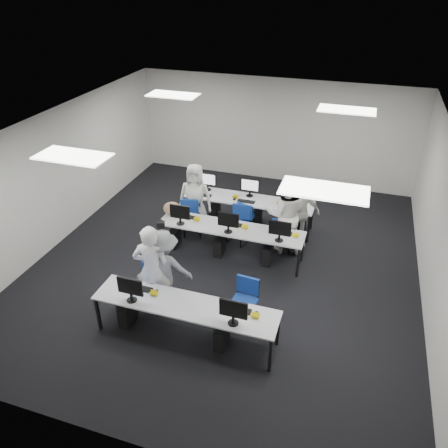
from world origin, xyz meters
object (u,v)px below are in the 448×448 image
(chair_0, at_px, (151,295))
(student_2, at_px, (195,197))
(chair_6, at_px, (243,224))
(student_0, at_px, (152,270))
(student_1, at_px, (286,214))
(photographer, at_px, (164,269))
(chair_7, at_px, (279,236))
(chair_3, at_px, (240,230))
(chair_4, at_px, (283,239))
(student_3, at_px, (298,213))
(desk_front, at_px, (185,307))
(chair_1, at_px, (244,310))
(chair_5, at_px, (191,219))
(chair_2, at_px, (192,223))
(desk_mid, at_px, (231,230))

(chair_0, distance_m, student_2, 3.06)
(chair_6, bearing_deg, chair_0, -109.36)
(student_0, xyz_separation_m, student_1, (1.91, 2.71, 0.02))
(chair_0, relative_size, photographer, 0.55)
(student_1, height_order, photographer, student_1)
(chair_7, distance_m, photographer, 3.15)
(chair_6, bearing_deg, student_2, 179.10)
(chair_6, bearing_deg, student_0, -107.76)
(chair_3, height_order, chair_4, chair_3)
(chair_3, xyz_separation_m, student_0, (-0.86, -2.75, 0.62))
(student_3, bearing_deg, student_1, -146.31)
(desk_front, bearing_deg, chair_0, 150.83)
(chair_3, relative_size, student_2, 0.54)
(chair_1, xyz_separation_m, student_1, (0.23, 2.56, 0.65))
(chair_6, height_order, student_0, student_0)
(chair_4, bearing_deg, chair_5, 177.87)
(desk_front, distance_m, photographer, 1.01)
(student_0, bearing_deg, chair_5, -97.30)
(photographer, bearing_deg, chair_7, -143.06)
(desk_front, relative_size, student_3, 1.96)
(chair_7, bearing_deg, chair_3, 169.67)
(chair_5, relative_size, student_3, 0.56)
(student_0, xyz_separation_m, photographer, (0.13, 0.20, -0.10))
(chair_5, bearing_deg, student_2, 40.40)
(chair_0, relative_size, chair_5, 0.97)
(desk_front, distance_m, chair_1, 1.14)
(chair_1, height_order, student_2, student_2)
(chair_3, distance_m, student_3, 1.42)
(chair_7, bearing_deg, chair_2, 167.38)
(desk_front, distance_m, chair_3, 3.28)
(chair_6, distance_m, student_2, 1.32)
(student_0, relative_size, student_1, 0.98)
(desk_mid, distance_m, chair_7, 1.26)
(chair_0, relative_size, chair_4, 1.08)
(student_2, bearing_deg, chair_1, -62.23)
(chair_2, height_order, student_2, student_2)
(chair_1, relative_size, student_3, 0.55)
(chair_5, bearing_deg, student_3, -11.99)
(desk_mid, bearing_deg, chair_2, 151.18)
(chair_1, height_order, student_3, student_3)
(chair_7, relative_size, student_0, 0.45)
(student_1, bearing_deg, desk_front, 60.74)
(chair_5, distance_m, student_3, 2.62)
(desk_front, xyz_separation_m, chair_3, (0.02, 3.25, -0.40))
(chair_1, height_order, chair_4, chair_1)
(chair_2, height_order, chair_7, chair_2)
(chair_0, height_order, student_3, student_3)
(chair_7, xyz_separation_m, student_1, (0.14, -0.11, 0.67))
(chair_1, relative_size, chair_6, 0.97)
(chair_6, xyz_separation_m, student_2, (-1.20, -0.02, 0.54))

